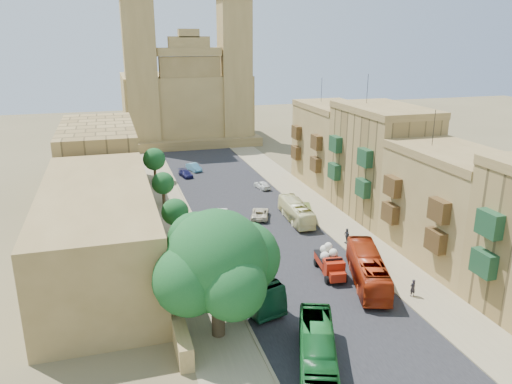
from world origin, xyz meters
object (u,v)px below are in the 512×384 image
street_tree_a (193,253)px  street_tree_b (175,212)px  car_blue_b (194,167)px  pedestrian_c (347,236)px  ficus_tree (218,264)px  street_tree_c (163,183)px  church (186,97)px  car_dkblue (186,174)px  bus_green_north (237,277)px  bus_green_south (317,354)px  car_cream (260,213)px  olive_pickup (303,215)px  bus_red_east (368,269)px  red_truck (330,262)px  car_white_b (262,185)px  pedestrian_a (413,288)px  street_tree_d (154,159)px  bus_cream_east (296,211)px  car_blue_a (260,235)px  car_white_a (222,215)px

street_tree_a → street_tree_b: street_tree_a is taller
car_blue_b → pedestrian_c: size_ratio=2.19×
ficus_tree → street_tree_b: (-0.59, 19.99, -2.80)m
street_tree_a → street_tree_c: street_tree_a is taller
church → car_dkblue: (-5.00, -29.27, -8.97)m
bus_green_north → bus_green_south: bearing=-93.7°
car_cream → olive_pickup: bearing=168.1°
bus_green_north → car_blue_b: bus_green_north is taller
car_blue_b → bus_red_east: bearing=-94.9°
street_tree_b → street_tree_a: bearing=-90.0°
street_tree_a → red_truck: 13.17m
bus_green_south → car_white_b: 42.71m
car_white_b → pedestrian_a: pedestrian_a is taller
street_tree_d → car_dkblue: street_tree_d is taller
street_tree_c → bus_red_east: 31.83m
church → street_tree_c: church is taller
ficus_tree → bus_green_south: (5.41, -6.19, -4.56)m
red_truck → olive_pickup: size_ratio=1.08×
car_dkblue → pedestrian_c: 34.58m
street_tree_d → bus_red_east: street_tree_d is taller
bus_cream_east → pedestrian_a: 20.69m
bus_red_east → street_tree_d: bearing=-50.3°
pedestrian_c → street_tree_c: bearing=-138.9°
car_cream → car_blue_a: bearing=93.7°
car_blue_a → car_cream: (2.00, 6.76, -0.02)m
church → olive_pickup: size_ratio=7.47×
car_dkblue → ficus_tree: bearing=-107.1°
ficus_tree → street_tree_a: (-0.59, 7.99, -2.50)m
street_tree_c → bus_green_south: street_tree_c is taller
ficus_tree → car_dkblue: bearing=84.4°
street_tree_c → bus_green_south: 38.68m
car_white_b → pedestrian_a: 34.76m
ficus_tree → bus_cream_east: (14.38, 21.39, -4.70)m
car_blue_a → car_white_b: 19.64m
street_tree_c → car_white_a: size_ratio=1.24×
car_dkblue → street_tree_c: bearing=-122.1°
bus_green_north → car_white_a: 18.79m
bus_green_north → car_blue_a: size_ratio=3.11×
car_blue_a → pedestrian_a: bearing=-65.8°
bus_red_east → bus_cream_east: (-0.48, 17.19, -0.22)m
red_truck → car_dkblue: 39.22m
street_tree_d → red_truck: size_ratio=1.03×
bus_red_east → car_cream: size_ratio=2.37×
car_white_a → pedestrian_a: size_ratio=2.32×
street_tree_a → car_white_a: bearing=69.1°
olive_pickup → pedestrian_c: 7.80m
bus_green_south → car_blue_a: 23.24m
bus_green_south → car_cream: (5.00, 29.79, -0.77)m
street_tree_d → car_white_a: street_tree_d is taller
bus_red_east → car_white_a: bearing=-46.9°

